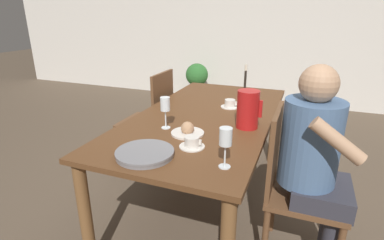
{
  "coord_description": "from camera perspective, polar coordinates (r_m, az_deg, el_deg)",
  "views": [
    {
      "loc": [
        0.65,
        -1.94,
        1.42
      ],
      "look_at": [
        0.0,
        -0.28,
        0.77
      ],
      "focal_mm": 28.0,
      "sensor_mm": 36.0,
      "label": 1
    }
  ],
  "objects": [
    {
      "name": "serving_tray",
      "position": [
        1.55,
        -8.97,
        -6.29
      ],
      "size": [
        0.3,
        0.3,
        0.03
      ],
      "color": "gray",
      "rests_on": "dining_table"
    },
    {
      "name": "potted_plant",
      "position": [
        4.96,
        0.93,
        8.02
      ],
      "size": [
        0.37,
        0.37,
        0.63
      ],
      "color": "#4C4742",
      "rests_on": "ground_plane"
    },
    {
      "name": "wine_glass_juice",
      "position": [
        1.38,
        6.42,
        -3.62
      ],
      "size": [
        0.06,
        0.06,
        0.2
      ],
      "color": "white",
      "rests_on": "dining_table"
    },
    {
      "name": "teacup_near_person",
      "position": [
        1.63,
        0.01,
        -4.34
      ],
      "size": [
        0.14,
        0.14,
        0.06
      ],
      "color": "silver",
      "rests_on": "dining_table"
    },
    {
      "name": "red_pitcher",
      "position": [
        1.91,
        10.59,
        2.05
      ],
      "size": [
        0.16,
        0.14,
        0.24
      ],
      "color": "red",
      "rests_on": "dining_table"
    },
    {
      "name": "ground_plane",
      "position": [
        2.49,
        2.42,
        -14.85
      ],
      "size": [
        20.0,
        20.0,
        0.0
      ],
      "primitive_type": "plane",
      "color": "brown"
    },
    {
      "name": "wine_glass_water",
      "position": [
        1.86,
        -5.13,
        2.77
      ],
      "size": [
        0.06,
        0.06,
        0.2
      ],
      "color": "white",
      "rests_on": "dining_table"
    },
    {
      "name": "candlestick_tall",
      "position": [
        2.6,
        10.05,
        6.54
      ],
      "size": [
        0.06,
        0.06,
        0.28
      ],
      "color": "black",
      "rests_on": "dining_table"
    },
    {
      "name": "bread_plate",
      "position": [
        1.8,
        -0.87,
        -2.02
      ],
      "size": [
        0.2,
        0.2,
        0.08
      ],
      "color": "silver",
      "rests_on": "dining_table"
    },
    {
      "name": "chair_person_side",
      "position": [
        1.83,
        18.74,
        -11.59
      ],
      "size": [
        0.42,
        0.42,
        0.92
      ],
      "rotation": [
        0.0,
        0.0,
        -1.57
      ],
      "color": "brown",
      "rests_on": "ground_plane"
    },
    {
      "name": "wall_back",
      "position": [
        4.97,
        14.56,
        17.95
      ],
      "size": [
        10.0,
        0.06,
        2.6
      ],
      "color": "silver",
      "rests_on": "ground_plane"
    },
    {
      "name": "person_seated",
      "position": [
        1.71,
        22.43,
        -6.47
      ],
      "size": [
        0.39,
        0.41,
        1.18
      ],
      "rotation": [
        0.0,
        0.0,
        -1.57
      ],
      "color": "#33333D",
      "rests_on": "ground_plane"
    },
    {
      "name": "dining_table",
      "position": [
        2.19,
        2.66,
        -1.13
      ],
      "size": [
        0.93,
        1.86,
        0.72
      ],
      "color": "brown",
      "rests_on": "ground_plane"
    },
    {
      "name": "teacup_across",
      "position": [
        2.33,
        7.26,
        3.02
      ],
      "size": [
        0.14,
        0.14,
        0.06
      ],
      "color": "silver",
      "rests_on": "dining_table"
    },
    {
      "name": "chair_opposite",
      "position": [
        2.79,
        -7.69,
        0.37
      ],
      "size": [
        0.42,
        0.42,
        0.92
      ],
      "rotation": [
        0.0,
        0.0,
        1.57
      ],
      "color": "brown",
      "rests_on": "ground_plane"
    }
  ]
}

